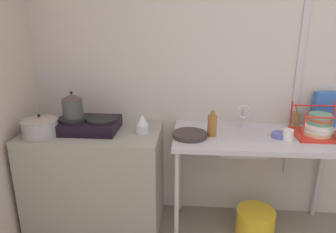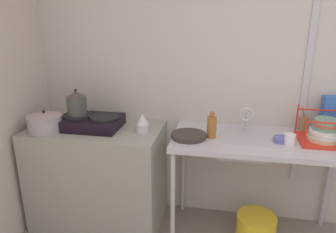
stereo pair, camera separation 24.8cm
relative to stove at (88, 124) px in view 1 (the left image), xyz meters
The scene contains 18 objects.
wall_back 1.88m from the stove, 11.52° to the left, with size 5.51×0.10×2.74m, color beige.
wall_metal_strip 1.84m from the stove, 10.12° to the left, with size 0.05×0.01×2.19m, color #B8B3B9.
counter_concrete 0.50m from the stove, ahead, with size 1.11×0.63×0.89m, color gray.
counter_sink 1.38m from the stove, ahead, with size 1.34×0.63×0.89m.
stove is the anchor object (origin of this frame).
pot_on_left_burner 0.20m from the stove, behind, with size 0.16×0.16×0.22m.
pot_beside_stove 0.36m from the stove, 155.65° to the right, with size 0.28×0.28×0.18m.
percolator 0.45m from the stove, ahead, with size 0.11×0.11×0.16m.
sink_basin 1.26m from the stove, ahead, with size 0.38×0.30×0.14m, color #B8B3B9.
faucet 1.28m from the stove, ahead, with size 0.12×0.07×0.21m.
frying_pan 0.84m from the stove, ahead, with size 0.27×0.27×0.03m, color #372C2A.
dish_rack 1.83m from the stove, ahead, with size 0.35×0.34×0.24m.
cup_by_rack 1.58m from the stove, ahead, with size 0.08×0.08×0.08m, color white.
small_bowl_on_drainboard 1.53m from the stove, ahead, with size 0.12×0.12×0.04m, color #585EAF.
bottle_by_sink 1.01m from the stove, ahead, with size 0.07×0.07×0.21m.
cereal_box 1.97m from the stove, ahead, with size 0.19×0.07×0.30m, color #3466BD.
utensil_jar 1.75m from the stove, ahead, with size 0.07×0.07×0.20m.
bucket_on_floor 1.63m from the stove, ahead, with size 0.32×0.32×0.22m, color yellow.
Camera 1 is at (-0.95, -0.82, 1.79)m, focal length 33.53 mm.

